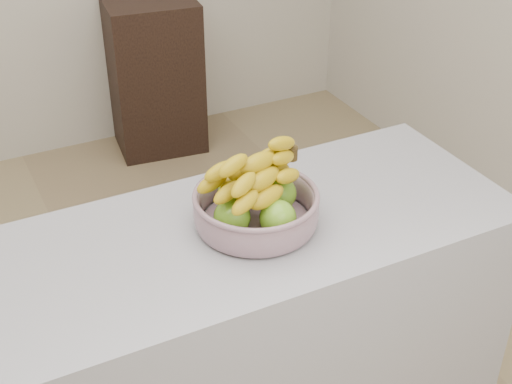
{
  "coord_description": "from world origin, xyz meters",
  "views": [
    {
      "loc": [
        -0.4,
        -1.71,
        1.97
      ],
      "look_at": [
        0.29,
        -0.34,
        1.0
      ],
      "focal_mm": 50.0,
      "sensor_mm": 36.0,
      "label": 1
    }
  ],
  "objects": [
    {
      "name": "fruit_bowl",
      "position": [
        0.29,
        -0.34,
        0.96
      ],
      "size": [
        0.33,
        0.33,
        0.21
      ],
      "rotation": [
        0.0,
        0.0,
        0.27
      ],
      "color": "#94A2B1",
      "rests_on": "counter"
    },
    {
      "name": "cabinet",
      "position": [
        0.75,
        1.78,
        0.42
      ],
      "size": [
        0.51,
        0.43,
        0.84
      ],
      "primitive_type": "cube",
      "rotation": [
        0.0,
        0.0,
        -0.12
      ],
      "color": "black",
      "rests_on": "ground"
    },
    {
      "name": "counter",
      "position": [
        0.0,
        -0.34,
        0.45
      ],
      "size": [
        2.0,
        0.6,
        0.9
      ],
      "primitive_type": "cube",
      "color": "#A2A1AA",
      "rests_on": "ground"
    }
  ]
}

